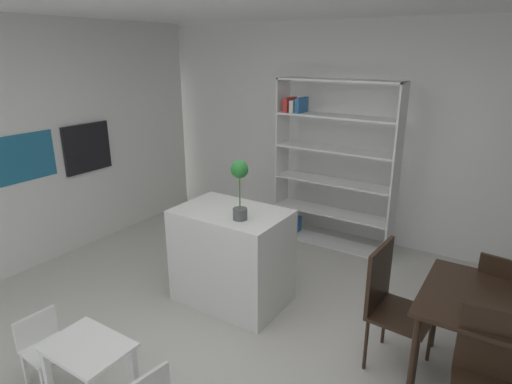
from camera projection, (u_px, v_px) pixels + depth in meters
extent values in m
plane|color=beige|center=(243.00, 346.00, 3.54)|extent=(9.42, 9.42, 0.00)
cube|color=white|center=(366.00, 135.00, 5.25)|extent=(6.85, 0.06, 2.67)
cube|color=silver|center=(12.00, 145.00, 4.70)|extent=(0.61, 4.84, 2.67)
cube|color=#1E6084|center=(6.00, 162.00, 4.37)|extent=(0.01, 1.07, 0.50)
cube|color=black|center=(87.00, 148.00, 5.13)|extent=(0.04, 0.62, 0.57)
cylinder|color=#B7BABC|center=(83.00, 128.00, 5.07)|extent=(0.02, 0.49, 0.02)
cube|color=silver|center=(232.00, 256.00, 4.07)|extent=(1.02, 0.68, 0.92)
cylinder|color=#4C4C51|center=(240.00, 214.00, 3.71)|extent=(0.13, 0.13, 0.10)
cylinder|color=#476633|center=(240.00, 192.00, 3.65)|extent=(0.01, 0.01, 0.29)
sphere|color=#27762F|center=(240.00, 169.00, 3.59)|extent=(0.15, 0.15, 0.15)
cube|color=white|center=(282.00, 158.00, 5.49)|extent=(0.02, 0.32, 2.01)
cube|color=white|center=(396.00, 175.00, 4.75)|extent=(0.02, 0.32, 2.01)
cube|color=white|center=(340.00, 80.00, 4.81)|extent=(1.47, 0.32, 0.02)
cube|color=white|center=(330.00, 242.00, 5.43)|extent=(1.47, 0.32, 0.02)
cube|color=white|center=(332.00, 212.00, 5.30)|extent=(1.42, 0.32, 0.02)
cube|color=white|center=(334.00, 182.00, 5.18)|extent=(1.42, 0.32, 0.02)
cube|color=white|center=(336.00, 150.00, 5.06)|extent=(1.42, 0.32, 0.02)
cube|color=white|center=(338.00, 116.00, 4.93)|extent=(1.42, 0.32, 0.02)
cube|color=orange|center=(285.00, 222.00, 5.72)|extent=(0.05, 0.26, 0.25)
cube|color=red|center=(290.00, 224.00, 5.69)|extent=(0.06, 0.26, 0.22)
cube|color=#2D6BAD|center=(295.00, 226.00, 5.65)|extent=(0.06, 0.26, 0.20)
cube|color=red|center=(290.00, 104.00, 5.22)|extent=(0.06, 0.26, 0.17)
cube|color=silver|center=(296.00, 106.00, 5.18)|extent=(0.05, 0.26, 0.14)
cube|color=#2D6BAD|center=(302.00, 105.00, 5.14)|extent=(0.05, 0.26, 0.18)
cube|color=white|center=(87.00, 347.00, 2.78)|extent=(0.55, 0.40, 0.02)
cube|color=white|center=(49.00, 380.00, 2.85)|extent=(0.04, 0.04, 0.48)
cube|color=white|center=(90.00, 352.00, 3.11)|extent=(0.04, 0.04, 0.48)
cube|color=white|center=(135.00, 378.00, 2.87)|extent=(0.04, 0.04, 0.48)
cube|color=white|center=(49.00, 349.00, 3.09)|extent=(0.33, 0.33, 0.02)
cube|color=white|center=(36.00, 328.00, 3.13)|extent=(0.04, 0.31, 0.22)
cube|color=white|center=(44.00, 384.00, 2.97)|extent=(0.03, 0.03, 0.26)
cube|color=white|center=(78.00, 363.00, 3.16)|extent=(0.03, 0.03, 0.26)
cube|color=white|center=(25.00, 368.00, 3.11)|extent=(0.03, 0.03, 0.26)
cube|color=white|center=(59.00, 349.00, 3.31)|extent=(0.03, 0.03, 0.26)
cube|color=black|center=(510.00, 308.00, 2.77)|extent=(1.07, 0.88, 0.03)
cylinder|color=black|center=(412.00, 362.00, 2.83)|extent=(0.04, 0.04, 0.73)
cylinder|color=black|center=(436.00, 308.00, 3.44)|extent=(0.04, 0.04, 0.73)
cube|color=black|center=(402.00, 315.00, 3.20)|extent=(0.45, 0.47, 0.03)
cube|color=black|center=(379.00, 276.00, 3.23)|extent=(0.06, 0.44, 0.50)
cylinder|color=black|center=(415.00, 365.00, 3.03)|extent=(0.03, 0.03, 0.43)
cylinder|color=black|center=(430.00, 337.00, 3.32)|extent=(0.03, 0.03, 0.43)
cylinder|color=black|center=(366.00, 345.00, 3.23)|extent=(0.03, 0.03, 0.43)
cylinder|color=black|center=(384.00, 320.00, 3.52)|extent=(0.03, 0.03, 0.43)
cube|color=black|center=(499.00, 345.00, 2.50)|extent=(0.45, 0.09, 0.45)
cube|color=black|center=(508.00, 306.00, 3.31)|extent=(0.48, 0.46, 0.03)
cube|color=black|center=(508.00, 289.00, 3.10)|extent=(0.43, 0.09, 0.45)
cylinder|color=black|center=(483.00, 313.00, 3.62)|extent=(0.03, 0.03, 0.43)
cylinder|color=black|center=(471.00, 332.00, 3.37)|extent=(0.03, 0.03, 0.43)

